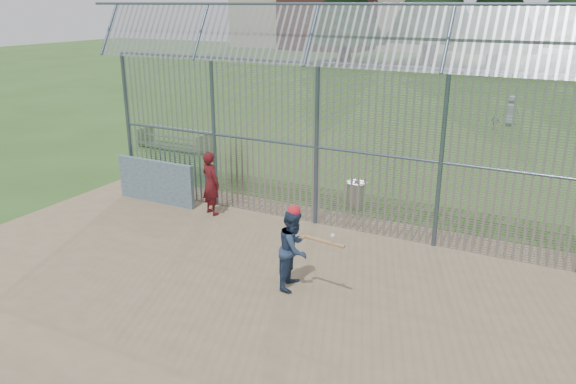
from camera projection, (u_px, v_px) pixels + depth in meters
The scene contains 12 objects.
ground at pixel (242, 281), 11.30m from camera, with size 120.00×120.00×0.00m, color #2D511E.
dirt_infield at pixel (229, 292), 10.87m from camera, with size 14.00×10.00×0.02m, color #756047.
dugout_wall at pixel (156, 181), 15.54m from camera, with size 2.50×0.12×1.20m, color #38566B.
batter at pixel (294, 249), 10.83m from camera, with size 0.77×0.60×1.59m, color navy.
onlooker at pixel (211, 183), 14.59m from camera, with size 0.61×0.40×1.68m, color maroon.
bg_kid_standing at pixel (511, 111), 25.21m from camera, with size 0.68×0.44×1.39m, color gray.
bg_kid_seated at pixel (495, 122), 24.40m from camera, with size 0.45×0.19×0.77m, color slate.
batting_gear at pixel (301, 218), 10.51m from camera, with size 1.25×0.40×0.59m.
trash_can at pixel (356, 195), 15.18m from camera, with size 0.56×0.56×0.82m.
bleacher at pixel (174, 138), 21.35m from camera, with size 3.00×0.95×0.72m.
backstop_fence at pixel (388, 141), 12.63m from camera, with size 20.09×0.81×5.30m.
distant_buildings at pixel (326, 17), 67.73m from camera, with size 26.50×10.50×8.00m.
Camera 1 is at (5.48, -8.55, 5.34)m, focal length 35.00 mm.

